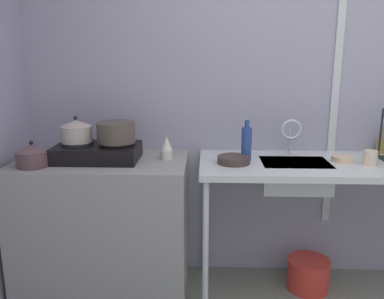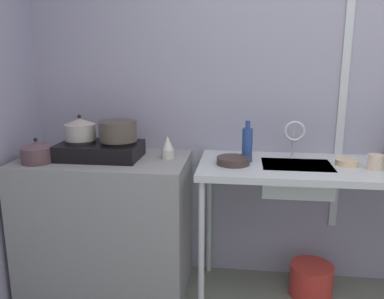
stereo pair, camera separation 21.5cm
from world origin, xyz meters
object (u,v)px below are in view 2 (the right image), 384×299
(pot_beside_stove, at_px, (37,152))
(bottle_by_sink, at_px, (247,144))
(sink_basin, at_px, (296,178))
(frying_pan, at_px, (233,161))
(bucket_on_floor, at_px, (311,280))
(percolator, at_px, (168,148))
(pot_on_right_burner, at_px, (118,131))
(faucet, at_px, (294,134))
(stove, at_px, (100,150))
(cup_by_rack, at_px, (375,162))
(small_bowl_on_drainboard, at_px, (347,162))
(pot_on_left_burner, at_px, (80,129))

(pot_beside_stove, height_order, bottle_by_sink, bottle_by_sink)
(sink_basin, relative_size, frying_pan, 2.07)
(sink_basin, distance_m, bucket_on_floor, 0.73)
(sink_basin, height_order, frying_pan, frying_pan)
(sink_basin, relative_size, bottle_by_sink, 1.62)
(percolator, relative_size, bottle_by_sink, 0.58)
(pot_on_right_burner, xyz_separation_m, pot_beside_stove, (-0.47, -0.16, -0.11))
(pot_on_right_burner, distance_m, faucet, 1.11)
(stove, relative_size, faucet, 2.09)
(frying_pan, xyz_separation_m, cup_by_rack, (0.82, -0.01, 0.02))
(small_bowl_on_drainboard, bearing_deg, faucet, 160.18)
(pot_on_right_burner, bearing_deg, faucet, 6.78)
(bottle_by_sink, bearing_deg, pot_on_left_burner, -178.05)
(percolator, distance_m, small_bowl_on_drainboard, 1.10)
(pot_on_right_burner, height_order, percolator, pot_on_right_burner)
(frying_pan, relative_size, small_bowl_on_drainboard, 1.48)
(sink_basin, relative_size, small_bowl_on_drainboard, 3.07)
(pot_beside_stove, bearing_deg, pot_on_left_burner, 35.19)
(cup_by_rack, distance_m, bottle_by_sink, 0.74)
(pot_on_right_burner, height_order, faucet, faucet)
(pot_on_left_burner, xyz_separation_m, pot_beside_stove, (-0.22, -0.16, -0.12))
(faucet, xyz_separation_m, cup_by_rack, (0.44, -0.18, -0.12))
(bottle_by_sink, xyz_separation_m, bucket_on_floor, (0.45, 0.02, -0.91))
(faucet, relative_size, cup_by_rack, 2.80)
(bottle_by_sink, bearing_deg, cup_by_rack, -6.92)
(stove, distance_m, bucket_on_floor, 1.62)
(pot_on_left_burner, bearing_deg, bucket_on_floor, 1.97)
(stove, xyz_separation_m, frying_pan, (0.85, -0.04, -0.03))
(small_bowl_on_drainboard, bearing_deg, pot_on_left_burner, -179.27)
(pot_beside_stove, distance_m, percolator, 0.80)
(sink_basin, height_order, bucket_on_floor, sink_basin)
(percolator, bearing_deg, bottle_by_sink, -0.99)
(small_bowl_on_drainboard, bearing_deg, percolator, 178.77)
(pot_on_left_burner, relative_size, bottle_by_sink, 0.76)
(sink_basin, height_order, small_bowl_on_drainboard, small_bowl_on_drainboard)
(pot_on_left_burner, bearing_deg, pot_beside_stove, -144.81)
(pot_on_right_burner, bearing_deg, bottle_by_sink, 2.55)
(cup_by_rack, relative_size, bucket_on_floor, 0.32)
(faucet, xyz_separation_m, frying_pan, (-0.37, -0.17, -0.14))
(pot_on_right_burner, relative_size, frying_pan, 1.18)
(pot_on_right_burner, height_order, bucket_on_floor, pot_on_right_burner)
(stove, xyz_separation_m, percolator, (0.43, 0.04, 0.02))
(stove, xyz_separation_m, bottle_by_sink, (0.93, 0.04, 0.06))
(percolator, bearing_deg, small_bowl_on_drainboard, -1.23)
(stove, bearing_deg, pot_on_left_burner, 180.00)
(percolator, bearing_deg, bucket_on_floor, 0.43)
(bottle_by_sink, bearing_deg, small_bowl_on_drainboard, -1.43)
(cup_by_rack, bearing_deg, bottle_by_sink, 173.08)
(stove, relative_size, bottle_by_sink, 2.02)
(cup_by_rack, relative_size, bottle_by_sink, 0.35)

